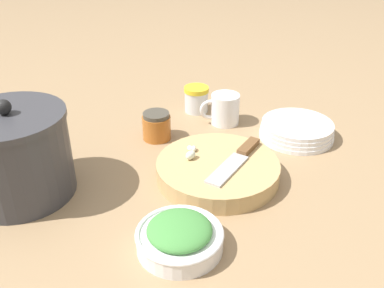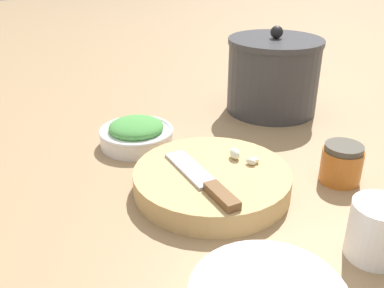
{
  "view_description": "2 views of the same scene",
  "coord_description": "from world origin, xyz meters",
  "px_view_note": "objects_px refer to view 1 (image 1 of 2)",
  "views": [
    {
      "loc": [
        -0.68,
        -0.22,
        0.5
      ],
      "look_at": [
        0.02,
        0.01,
        0.09
      ],
      "focal_mm": 40.0,
      "sensor_mm": 36.0,
      "label": 1
    },
    {
      "loc": [
        0.47,
        -0.45,
        0.38
      ],
      "look_at": [
        -0.01,
        -0.04,
        0.07
      ],
      "focal_mm": 40.0,
      "sensor_mm": 36.0,
      "label": 2
    }
  ],
  "objects_px": {
    "stock_pot": "(15,155)",
    "garlic_cloves": "(191,153)",
    "plate_stack": "(297,130)",
    "cutting_board": "(218,170)",
    "chef_knife": "(238,158)",
    "coffee_mug": "(224,109)",
    "honey_jar": "(157,126)",
    "herb_bowl": "(180,236)",
    "spice_jar": "(196,99)"
  },
  "relations": [
    {
      "from": "coffee_mug",
      "to": "plate_stack",
      "type": "height_order",
      "value": "coffee_mug"
    },
    {
      "from": "garlic_cloves",
      "to": "cutting_board",
      "type": "bearing_deg",
      "value": -96.3
    },
    {
      "from": "herb_bowl",
      "to": "plate_stack",
      "type": "height_order",
      "value": "herb_bowl"
    },
    {
      "from": "cutting_board",
      "to": "chef_knife",
      "type": "height_order",
      "value": "chef_knife"
    },
    {
      "from": "coffee_mug",
      "to": "stock_pot",
      "type": "bearing_deg",
      "value": 144.87
    },
    {
      "from": "cutting_board",
      "to": "plate_stack",
      "type": "xyz_separation_m",
      "value": [
        0.23,
        -0.13,
        0.0
      ]
    },
    {
      "from": "coffee_mug",
      "to": "plate_stack",
      "type": "relative_size",
      "value": 0.54
    },
    {
      "from": "coffee_mug",
      "to": "plate_stack",
      "type": "xyz_separation_m",
      "value": [
        -0.02,
        -0.19,
        -0.02
      ]
    },
    {
      "from": "cutting_board",
      "to": "coffee_mug",
      "type": "bearing_deg",
      "value": 12.18
    },
    {
      "from": "cutting_board",
      "to": "garlic_cloves",
      "type": "height_order",
      "value": "garlic_cloves"
    },
    {
      "from": "herb_bowl",
      "to": "stock_pot",
      "type": "bearing_deg",
      "value": 82.08
    },
    {
      "from": "cutting_board",
      "to": "stock_pot",
      "type": "height_order",
      "value": "stock_pot"
    },
    {
      "from": "cutting_board",
      "to": "herb_bowl",
      "type": "distance_m",
      "value": 0.22
    },
    {
      "from": "herb_bowl",
      "to": "plate_stack",
      "type": "relative_size",
      "value": 0.82
    },
    {
      "from": "spice_jar",
      "to": "coffee_mug",
      "type": "xyz_separation_m",
      "value": [
        -0.05,
        -0.09,
        0.0
      ]
    },
    {
      "from": "stock_pot",
      "to": "honey_jar",
      "type": "bearing_deg",
      "value": -29.63
    },
    {
      "from": "herb_bowl",
      "to": "honey_jar",
      "type": "relative_size",
      "value": 2.14
    },
    {
      "from": "honey_jar",
      "to": "spice_jar",
      "type": "bearing_deg",
      "value": -13.32
    },
    {
      "from": "plate_stack",
      "to": "garlic_cloves",
      "type": "bearing_deg",
      "value": 139.09
    },
    {
      "from": "coffee_mug",
      "to": "cutting_board",
      "type": "bearing_deg",
      "value": -167.82
    },
    {
      "from": "stock_pot",
      "to": "cutting_board",
      "type": "bearing_deg",
      "value": -63.87
    },
    {
      "from": "spice_jar",
      "to": "honey_jar",
      "type": "relative_size",
      "value": 1.02
    },
    {
      "from": "cutting_board",
      "to": "herb_bowl",
      "type": "relative_size",
      "value": 1.74
    },
    {
      "from": "chef_knife",
      "to": "honey_jar",
      "type": "xyz_separation_m",
      "value": [
        0.1,
        0.22,
        -0.01
      ]
    },
    {
      "from": "cutting_board",
      "to": "spice_jar",
      "type": "bearing_deg",
      "value": 25.99
    },
    {
      "from": "chef_knife",
      "to": "garlic_cloves",
      "type": "xyz_separation_m",
      "value": [
        -0.02,
        0.1,
        0.0
      ]
    },
    {
      "from": "chef_knife",
      "to": "coffee_mug",
      "type": "relative_size",
      "value": 2.01
    },
    {
      "from": "garlic_cloves",
      "to": "stock_pot",
      "type": "bearing_deg",
      "value": 121.59
    },
    {
      "from": "chef_knife",
      "to": "plate_stack",
      "type": "xyz_separation_m",
      "value": [
        0.21,
        -0.1,
        -0.02
      ]
    },
    {
      "from": "garlic_cloves",
      "to": "plate_stack",
      "type": "distance_m",
      "value": 0.3
    },
    {
      "from": "chef_knife",
      "to": "plate_stack",
      "type": "relative_size",
      "value": 1.09
    },
    {
      "from": "chef_knife",
      "to": "stock_pot",
      "type": "relative_size",
      "value": 0.91
    },
    {
      "from": "chef_knife",
      "to": "stock_pot",
      "type": "xyz_separation_m",
      "value": [
        -0.19,
        0.39,
        0.04
      ]
    },
    {
      "from": "spice_jar",
      "to": "stock_pot",
      "type": "bearing_deg",
      "value": 156.11
    },
    {
      "from": "cutting_board",
      "to": "plate_stack",
      "type": "relative_size",
      "value": 1.42
    },
    {
      "from": "stock_pot",
      "to": "garlic_cloves",
      "type": "bearing_deg",
      "value": -58.41
    },
    {
      "from": "chef_knife",
      "to": "herb_bowl",
      "type": "height_order",
      "value": "herb_bowl"
    },
    {
      "from": "plate_stack",
      "to": "honey_jar",
      "type": "height_order",
      "value": "honey_jar"
    },
    {
      "from": "chef_knife",
      "to": "honey_jar",
      "type": "relative_size",
      "value": 2.86
    },
    {
      "from": "honey_jar",
      "to": "garlic_cloves",
      "type": "bearing_deg",
      "value": -131.53
    },
    {
      "from": "chef_knife",
      "to": "honey_jar",
      "type": "height_order",
      "value": "honey_jar"
    },
    {
      "from": "garlic_cloves",
      "to": "plate_stack",
      "type": "relative_size",
      "value": 0.32
    },
    {
      "from": "plate_stack",
      "to": "stock_pot",
      "type": "bearing_deg",
      "value": 129.72
    },
    {
      "from": "coffee_mug",
      "to": "honey_jar",
      "type": "relative_size",
      "value": 1.42
    },
    {
      "from": "garlic_cloves",
      "to": "stock_pot",
      "type": "relative_size",
      "value": 0.27
    },
    {
      "from": "herb_bowl",
      "to": "spice_jar",
      "type": "relative_size",
      "value": 2.1
    },
    {
      "from": "spice_jar",
      "to": "cutting_board",
      "type": "bearing_deg",
      "value": -154.01
    },
    {
      "from": "cutting_board",
      "to": "chef_knife",
      "type": "xyz_separation_m",
      "value": [
        0.02,
        -0.04,
        0.02
      ]
    },
    {
      "from": "spice_jar",
      "to": "stock_pot",
      "type": "xyz_separation_m",
      "value": [
        -0.47,
        0.21,
        0.05
      ]
    },
    {
      "from": "garlic_cloves",
      "to": "stock_pot",
      "type": "distance_m",
      "value": 0.34
    }
  ]
}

